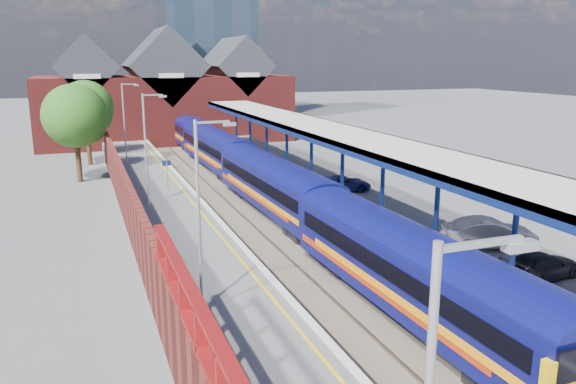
% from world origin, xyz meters
% --- Properties ---
extents(ground, '(240.00, 240.00, 0.00)m').
position_xyz_m(ground, '(0.00, 30.00, 0.00)').
color(ground, '#5B5B5E').
rests_on(ground, ground).
extents(ballast_bed, '(6.00, 76.00, 0.06)m').
position_xyz_m(ballast_bed, '(0.00, 20.00, 0.03)').
color(ballast_bed, '#473D33').
rests_on(ballast_bed, ground).
extents(rails, '(4.51, 76.00, 0.14)m').
position_xyz_m(rails, '(0.00, 20.00, 0.12)').
color(rails, slate).
rests_on(rails, ground).
extents(left_platform, '(5.00, 76.00, 1.00)m').
position_xyz_m(left_platform, '(-5.50, 20.00, 0.50)').
color(left_platform, '#565659').
rests_on(left_platform, ground).
extents(right_platform, '(6.00, 76.00, 1.00)m').
position_xyz_m(right_platform, '(6.00, 20.00, 0.50)').
color(right_platform, '#565659').
rests_on(right_platform, ground).
extents(coping_left, '(0.30, 76.00, 0.05)m').
position_xyz_m(coping_left, '(-3.15, 20.00, 1.02)').
color(coping_left, silver).
rests_on(coping_left, left_platform).
extents(coping_right, '(0.30, 76.00, 0.05)m').
position_xyz_m(coping_right, '(3.15, 20.00, 1.02)').
color(coping_right, silver).
rests_on(coping_right, right_platform).
extents(yellow_line, '(0.14, 76.00, 0.01)m').
position_xyz_m(yellow_line, '(-3.75, 20.00, 1.01)').
color(yellow_line, yellow).
rests_on(yellow_line, left_platform).
extents(train, '(3.19, 65.96, 3.45)m').
position_xyz_m(train, '(1.49, 29.10, 2.12)').
color(train, '#0C0E55').
rests_on(train, ground).
extents(canopy, '(4.50, 52.00, 4.48)m').
position_xyz_m(canopy, '(5.48, 21.95, 5.25)').
color(canopy, navy).
rests_on(canopy, right_platform).
extents(lamp_post_b, '(1.48, 0.18, 7.00)m').
position_xyz_m(lamp_post_b, '(-6.36, 6.00, 4.99)').
color(lamp_post_b, '#A5A8AA').
rests_on(lamp_post_b, left_platform).
extents(lamp_post_c, '(1.48, 0.18, 7.00)m').
position_xyz_m(lamp_post_c, '(-6.36, 22.00, 4.99)').
color(lamp_post_c, '#A5A8AA').
rests_on(lamp_post_c, left_platform).
extents(lamp_post_d, '(1.48, 0.18, 7.00)m').
position_xyz_m(lamp_post_d, '(-6.36, 38.00, 4.99)').
color(lamp_post_d, '#A5A8AA').
rests_on(lamp_post_d, left_platform).
extents(platform_sign, '(0.55, 0.08, 2.50)m').
position_xyz_m(platform_sign, '(-5.00, 24.00, 2.69)').
color(platform_sign, '#A5A8AA').
rests_on(platform_sign, left_platform).
extents(brick_wall, '(0.35, 50.00, 3.86)m').
position_xyz_m(brick_wall, '(-8.10, 13.54, 2.45)').
color(brick_wall, maroon).
rests_on(brick_wall, left_platform).
extents(station_building, '(30.00, 12.12, 13.78)m').
position_xyz_m(station_building, '(0.00, 58.00, 5.45)').
color(station_building, maroon).
rests_on(station_building, ground).
extents(tree_near, '(5.20, 5.20, 8.10)m').
position_xyz_m(tree_near, '(-10.35, 35.91, 5.35)').
color(tree_near, '#382314').
rests_on(tree_near, ground).
extents(tree_far, '(5.20, 5.20, 8.10)m').
position_xyz_m(tree_far, '(-9.35, 43.91, 5.35)').
color(tree_far, '#382314').
rests_on(tree_far, ground).
extents(parked_car_silver, '(4.70, 2.92, 1.46)m').
position_xyz_m(parked_car_silver, '(8.13, 7.95, 1.73)').
color(parked_car_silver, silver).
rests_on(parked_car_silver, right_platform).
extents(parked_car_dark, '(4.17, 2.26, 1.15)m').
position_xyz_m(parked_car_dark, '(7.47, 3.94, 1.57)').
color(parked_car_dark, black).
rests_on(parked_car_dark, right_platform).
extents(parked_car_blue, '(4.15, 2.60, 1.07)m').
position_xyz_m(parked_car_blue, '(6.83, 21.48, 1.54)').
color(parked_car_blue, navy).
rests_on(parked_car_blue, right_platform).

